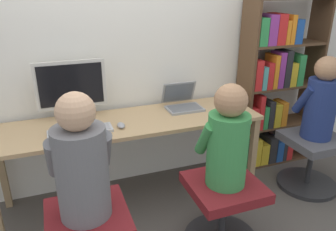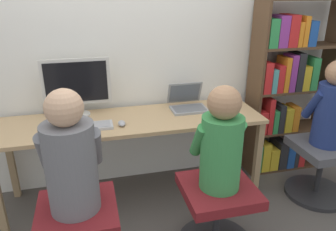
{
  "view_description": "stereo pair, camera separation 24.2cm",
  "coord_description": "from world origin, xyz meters",
  "px_view_note": "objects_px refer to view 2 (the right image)",
  "views": [
    {
      "loc": [
        -0.54,
        -2.04,
        1.72
      ],
      "look_at": [
        0.24,
        0.07,
        0.82
      ],
      "focal_mm": 35.0,
      "sensor_mm": 36.0,
      "label": 1
    },
    {
      "loc": [
        -0.31,
        -2.11,
        1.72
      ],
      "look_at": [
        0.24,
        0.07,
        0.82
      ],
      "focal_mm": 35.0,
      "sensor_mm": 36.0,
      "label": 2
    }
  ],
  "objects_px": {
    "keyboard": "(82,127)",
    "person_at_monitor": "(70,158)",
    "bookshelf": "(285,97)",
    "person_at_laptop": "(221,143)",
    "office_chair_side": "(321,166)",
    "person_near_shelf": "(332,107)",
    "office_chair_right": "(217,212)",
    "desktop_monitor": "(77,85)",
    "laptop": "(188,104)"
  },
  "relations": [
    {
      "from": "bookshelf",
      "to": "person_at_laptop",
      "type": "bearing_deg",
      "value": -139.26
    },
    {
      "from": "person_at_laptop",
      "to": "office_chair_side",
      "type": "relative_size",
      "value": 1.3
    },
    {
      "from": "bookshelf",
      "to": "office_chair_side",
      "type": "distance_m",
      "value": 0.69
    },
    {
      "from": "keyboard",
      "to": "person_at_monitor",
      "type": "distance_m",
      "value": 0.63
    },
    {
      "from": "office_chair_right",
      "to": "person_at_laptop",
      "type": "bearing_deg",
      "value": 90.0
    },
    {
      "from": "person_at_laptop",
      "to": "bookshelf",
      "type": "distance_m",
      "value": 1.32
    },
    {
      "from": "laptop",
      "to": "office_chair_side",
      "type": "relative_size",
      "value": 0.57
    },
    {
      "from": "person_at_monitor",
      "to": "person_at_laptop",
      "type": "xyz_separation_m",
      "value": [
        0.9,
        0.0,
        -0.02
      ]
    },
    {
      "from": "person_at_monitor",
      "to": "person_near_shelf",
      "type": "xyz_separation_m",
      "value": [
        1.99,
        0.36,
        -0.01
      ]
    },
    {
      "from": "person_at_laptop",
      "to": "person_at_monitor",
      "type": "bearing_deg",
      "value": -179.79
    },
    {
      "from": "keyboard",
      "to": "person_at_laptop",
      "type": "xyz_separation_m",
      "value": [
        0.85,
        -0.62,
        0.07
      ]
    },
    {
      "from": "office_chair_side",
      "to": "keyboard",
      "type": "bearing_deg",
      "value": 172.14
    },
    {
      "from": "keyboard",
      "to": "bookshelf",
      "type": "xyz_separation_m",
      "value": [
        1.84,
        0.24,
        0.01
      ]
    },
    {
      "from": "office_chair_side",
      "to": "person_near_shelf",
      "type": "height_order",
      "value": "person_near_shelf"
    },
    {
      "from": "desktop_monitor",
      "to": "laptop",
      "type": "distance_m",
      "value": 0.92
    },
    {
      "from": "desktop_monitor",
      "to": "office_chair_side",
      "type": "relative_size",
      "value": 1.01
    },
    {
      "from": "office_chair_right",
      "to": "bookshelf",
      "type": "xyz_separation_m",
      "value": [
        1.0,
        0.86,
        0.46
      ]
    },
    {
      "from": "laptop",
      "to": "person_near_shelf",
      "type": "distance_m",
      "value": 1.15
    },
    {
      "from": "laptop",
      "to": "person_at_monitor",
      "type": "relative_size",
      "value": 0.41
    },
    {
      "from": "desktop_monitor",
      "to": "laptop",
      "type": "relative_size",
      "value": 1.76
    },
    {
      "from": "person_at_monitor",
      "to": "person_near_shelf",
      "type": "relative_size",
      "value": 1.04
    },
    {
      "from": "office_chair_right",
      "to": "person_at_monitor",
      "type": "relative_size",
      "value": 0.72
    },
    {
      "from": "person_at_laptop",
      "to": "office_chair_side",
      "type": "bearing_deg",
      "value": 17.87
    },
    {
      "from": "laptop",
      "to": "person_near_shelf",
      "type": "height_order",
      "value": "person_near_shelf"
    },
    {
      "from": "office_chair_right",
      "to": "keyboard",
      "type": "bearing_deg",
      "value": 143.69
    },
    {
      "from": "desktop_monitor",
      "to": "person_near_shelf",
      "type": "xyz_separation_m",
      "value": [
        1.95,
        -0.54,
        -0.16
      ]
    },
    {
      "from": "office_chair_right",
      "to": "bookshelf",
      "type": "height_order",
      "value": "bookshelf"
    },
    {
      "from": "keyboard",
      "to": "bookshelf",
      "type": "height_order",
      "value": "bookshelf"
    },
    {
      "from": "laptop",
      "to": "bookshelf",
      "type": "bearing_deg",
      "value": 1.58
    },
    {
      "from": "desktop_monitor",
      "to": "person_near_shelf",
      "type": "bearing_deg",
      "value": -15.54
    },
    {
      "from": "laptop",
      "to": "office_chair_side",
      "type": "distance_m",
      "value": 1.25
    },
    {
      "from": "office_chair_right",
      "to": "person_at_monitor",
      "type": "bearing_deg",
      "value": 179.93
    },
    {
      "from": "keyboard",
      "to": "laptop",
      "type": "bearing_deg",
      "value": 13.62
    },
    {
      "from": "desktop_monitor",
      "to": "person_near_shelf",
      "type": "height_order",
      "value": "person_near_shelf"
    },
    {
      "from": "keyboard",
      "to": "person_at_monitor",
      "type": "xyz_separation_m",
      "value": [
        -0.06,
        -0.62,
        0.08
      ]
    },
    {
      "from": "desktop_monitor",
      "to": "person_at_monitor",
      "type": "xyz_separation_m",
      "value": [
        -0.04,
        -0.9,
        -0.16
      ]
    },
    {
      "from": "person_at_laptop",
      "to": "person_near_shelf",
      "type": "distance_m",
      "value": 1.14
    },
    {
      "from": "office_chair_right",
      "to": "person_near_shelf",
      "type": "bearing_deg",
      "value": 18.31
    },
    {
      "from": "laptop",
      "to": "office_chair_side",
      "type": "bearing_deg",
      "value": -24.68
    },
    {
      "from": "office_chair_right",
      "to": "person_near_shelf",
      "type": "relative_size",
      "value": 0.75
    },
    {
      "from": "desktop_monitor",
      "to": "person_at_monitor",
      "type": "relative_size",
      "value": 0.72
    },
    {
      "from": "laptop",
      "to": "person_at_monitor",
      "type": "height_order",
      "value": "person_at_monitor"
    },
    {
      "from": "person_at_laptop",
      "to": "bookshelf",
      "type": "relative_size",
      "value": 0.42
    },
    {
      "from": "office_chair_right",
      "to": "person_near_shelf",
      "type": "xyz_separation_m",
      "value": [
        1.09,
        0.36,
        0.54
      ]
    },
    {
      "from": "office_chair_side",
      "to": "person_near_shelf",
      "type": "relative_size",
      "value": 0.75
    },
    {
      "from": "desktop_monitor",
      "to": "person_at_laptop",
      "type": "relative_size",
      "value": 0.78
    },
    {
      "from": "laptop",
      "to": "office_chair_side",
      "type": "xyz_separation_m",
      "value": [
        1.05,
        -0.48,
        -0.49
      ]
    },
    {
      "from": "person_at_monitor",
      "to": "office_chair_side",
      "type": "distance_m",
      "value": 2.09
    },
    {
      "from": "person_near_shelf",
      "to": "office_chair_right",
      "type": "bearing_deg",
      "value": -161.69
    },
    {
      "from": "bookshelf",
      "to": "person_near_shelf",
      "type": "bearing_deg",
      "value": -79.82
    }
  ]
}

